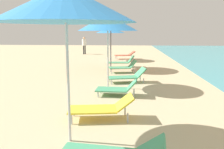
# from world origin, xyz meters

# --- Properties ---
(umbrella_fourth) EXTENTS (2.49, 2.49, 2.93)m
(umbrella_fourth) POSITION_xyz_m (-0.88, 12.43, 2.55)
(umbrella_fourth) COLOR silver
(umbrella_fourth) RESTS_ON ground
(lounger_fourth_shoreside) EXTENTS (1.61, 0.82, 0.59)m
(lounger_fourth_shoreside) POSITION_xyz_m (-0.40, 13.59, 0.30)
(lounger_fourth_shoreside) COLOR yellow
(lounger_fourth_shoreside) RESTS_ON ground
(umbrella_fifth) EXTENTS (2.14, 2.14, 2.74)m
(umbrella_fifth) POSITION_xyz_m (-0.54, 16.77, 2.39)
(umbrella_fifth) COLOR silver
(umbrella_fifth) RESTS_ON ground
(lounger_fifth_shoreside) EXTENTS (1.64, 0.96, 0.61)m
(lounger_fifth_shoreside) POSITION_xyz_m (0.19, 17.76, 0.28)
(lounger_fifth_shoreside) COLOR #4CA572
(lounger_fifth_shoreside) RESTS_ON ground
(lounger_fifth_inland) EXTENTS (1.36, 0.69, 0.56)m
(lounger_fifth_inland) POSITION_xyz_m (-0.12, 15.72, 0.25)
(lounger_fifth_inland) COLOR #4CA572
(lounger_fifth_inland) RESTS_ON ground
(umbrella_sixth) EXTENTS (2.53, 2.53, 2.71)m
(umbrella_sixth) POSITION_xyz_m (-0.77, 21.05, 2.40)
(umbrella_sixth) COLOR #4C4C51
(umbrella_sixth) RESTS_ON ground
(lounger_sixth_shoreside) EXTENTS (1.55, 0.72, 0.69)m
(lounger_sixth_shoreside) POSITION_xyz_m (-0.16, 22.02, 0.33)
(lounger_sixth_shoreside) COLOR #4CA572
(lounger_sixth_shoreside) RESTS_ON ground
(lounger_sixth_inland) EXTENTS (1.47, 0.90, 0.65)m
(lounger_sixth_inland) POSITION_xyz_m (-0.05, 20.08, 0.32)
(lounger_sixth_inland) COLOR #4CA572
(lounger_sixth_inland) RESTS_ON ground
(umbrella_farthest) EXTENTS (2.08, 2.08, 2.42)m
(umbrella_farthest) POSITION_xyz_m (-1.14, 25.20, 2.16)
(umbrella_farthest) COLOR silver
(umbrella_farthest) RESTS_ON ground
(lounger_farthest_shoreside) EXTENTS (1.63, 0.95, 0.60)m
(lounger_farthest_shoreside) POSITION_xyz_m (-0.07, 26.11, 0.33)
(lounger_farthest_shoreside) COLOR #D8593F
(lounger_farthest_shoreside) RESTS_ON ground
(person_walking_mid) EXTENTS (0.41, 0.41, 1.59)m
(person_walking_mid) POSITION_xyz_m (-3.91, 29.75, 0.96)
(person_walking_mid) COLOR #262628
(person_walking_mid) RESTS_ON ground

